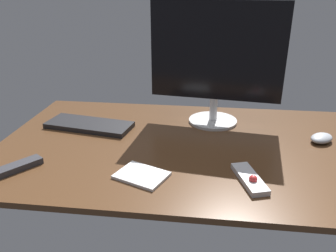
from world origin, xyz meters
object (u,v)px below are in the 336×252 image
object	(u,v)px
tv_remote	(14,168)
keyboard	(89,125)
notepad	(142,175)
media_remote	(250,179)
computer_mouse	(322,138)
monitor	(216,59)

from	to	relation	value
tv_remote	keyboard	bearing A→B (deg)	19.24
tv_remote	notepad	xyz separation A→B (cm)	(40.54, 1.63, -0.56)
media_remote	computer_mouse	bearing A→B (deg)	119.49
keyboard	media_remote	xyz separation A→B (cm)	(61.32, -34.03, -0.05)
computer_mouse	keyboard	bearing A→B (deg)	132.50
monitor	media_remote	xyz separation A→B (cm)	(10.99, -46.06, -26.03)
notepad	tv_remote	bearing A→B (deg)	-177.70
computer_mouse	notepad	bearing A→B (deg)	162.03
media_remote	tv_remote	bearing A→B (deg)	-105.23
monitor	media_remote	world-z (taller)	monitor
computer_mouse	tv_remote	distance (cm)	107.79
notepad	keyboard	bearing A→B (deg)	129.24
notepad	computer_mouse	bearing A→B (deg)	27.79
tv_remote	media_remote	bearing A→B (deg)	-50.88
keyboard	computer_mouse	size ratio (longest dim) A/B	3.56
monitor	media_remote	distance (cm)	54.03
monitor	tv_remote	size ratio (longest dim) A/B	3.01
monitor	notepad	distance (cm)	58.35
monitor	computer_mouse	size ratio (longest dim) A/B	5.38
media_remote	notepad	xyz separation A→B (cm)	(-32.51, -1.24, -0.51)
monitor	tv_remote	bearing A→B (deg)	-134.67
media_remote	tv_remote	distance (cm)	73.11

